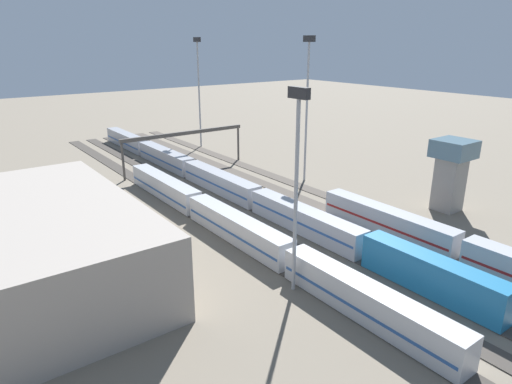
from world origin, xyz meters
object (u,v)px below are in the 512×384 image
train_on_track_3 (214,179)px  signal_gantry (185,137)px  maintenance_shed (42,244)px  light_mast_1 (297,165)px  light_mast_0 (199,79)px  light_mast_2 (307,92)px  control_tower (451,169)px  train_on_track_5 (237,228)px  train_on_track_1 (462,249)px

train_on_track_3 → signal_gantry: 17.65m
maintenance_shed → train_on_track_3: bearing=-62.4°
signal_gantry → light_mast_1: bearing=164.9°
light_mast_0 → light_mast_2: 41.38m
signal_gantry → control_tower: size_ratio=2.42×
light_mast_2 → train_on_track_3: bearing=71.9°
maintenance_shed → train_on_track_5: bearing=-99.8°
light_mast_2 → signal_gantry: bearing=35.3°
train_on_track_5 → maintenance_shed: size_ratio=1.94×
train_on_track_5 → maintenance_shed: maintenance_shed is taller
light_mast_0 → light_mast_2: size_ratio=1.00×
train_on_track_3 → maintenance_shed: size_ratio=3.12×
maintenance_shed → control_tower: (-15.34, -61.93, 2.43)m
train_on_track_3 → train_on_track_5: size_ratio=1.61×
signal_gantry → maintenance_shed: bearing=132.8°
train_on_track_3 → maintenance_shed: bearing=117.6°
train_on_track_3 → light_mast_1: light_mast_1 is taller
train_on_track_3 → maintenance_shed: 39.89m
train_on_track_3 → train_on_track_5: (-22.77, 10.00, -0.07)m
train_on_track_1 → maintenance_shed: size_ratio=1.28×
train_on_track_5 → light_mast_0: light_mast_0 is taller
light_mast_1 → maintenance_shed: light_mast_1 is taller
light_mast_2 → maintenance_shed: bearing=102.9°
train_on_track_5 → train_on_track_1: size_ratio=1.51×
light_mast_0 → maintenance_shed: light_mast_0 is taller
train_on_track_5 → light_mast_1: (-15.18, 2.26, 13.31)m
light_mast_0 → train_on_track_5: bearing=154.9°
train_on_track_5 → control_tower: control_tower is taller
train_on_track_1 → signal_gantry: signal_gantry is taller
light_mast_2 → train_on_track_1: bearing=168.0°
light_mast_1 → maintenance_shed: (19.53, 23.02, -10.44)m
train_on_track_5 → signal_gantry: (39.35, -12.50, 5.56)m
light_mast_0 → control_tower: light_mast_0 is taller
maintenance_shed → signal_gantry: bearing=-47.2°
train_on_track_5 → train_on_track_1: same height
train_on_track_1 → light_mast_1: 27.17m
train_on_track_5 → control_tower: size_ratio=5.76×
control_tower → train_on_track_3: bearing=38.3°
light_mast_2 → maintenance_shed: (-12.34, 53.81, -13.47)m
maintenance_shed → light_mast_0: bearing=-44.3°
train_on_track_1 → light_mast_2: light_mast_2 is taller
train_on_track_5 → light_mast_2: light_mast_2 is taller
signal_gantry → control_tower: 55.83m
light_mast_1 → light_mast_2: (31.87, -30.79, 3.03)m
light_mast_0 → light_mast_2: bearing=-178.1°
light_mast_1 → train_on_track_1: bearing=-110.1°
train_on_track_3 → light_mast_0: bearing=-26.0°
train_on_track_5 → light_mast_0: (58.05, -27.19, 16.34)m
train_on_track_5 → light_mast_2: (16.70, -28.53, 16.35)m
light_mast_0 → signal_gantry: 26.11m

